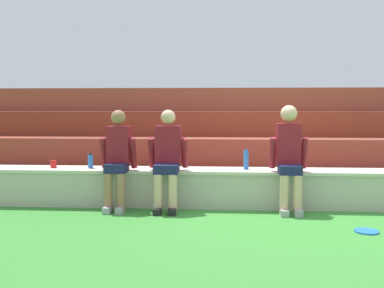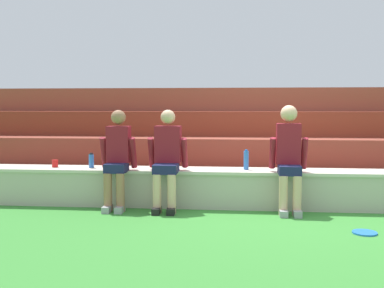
{
  "view_description": "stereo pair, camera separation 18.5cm",
  "coord_description": "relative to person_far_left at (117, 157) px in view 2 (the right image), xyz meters",
  "views": [
    {
      "loc": [
        -0.72,
        -6.06,
        1.38
      ],
      "look_at": [
        -1.14,
        0.25,
        0.85
      ],
      "focal_mm": 43.44,
      "sensor_mm": 36.0,
      "label": 1
    },
    {
      "loc": [
        -0.54,
        -6.04,
        1.38
      ],
      "look_at": [
        -1.14,
        0.25,
        0.85
      ],
      "focal_mm": 43.44,
      "sensor_mm": 36.0,
      "label": 2
    }
  ],
  "objects": [
    {
      "name": "water_bottle_near_left",
      "position": [
        -0.45,
        0.28,
        -0.09
      ],
      "size": [
        0.07,
        0.07,
        0.21
      ],
      "color": "blue",
      "rests_on": "stone_seating_wall"
    },
    {
      "name": "brick_bleachers",
      "position": [
        2.12,
        2.14,
        -0.06
      ],
      "size": [
        10.99,
        2.38,
        1.7
      ],
      "color": "brown",
      "rests_on": "ground"
    },
    {
      "name": "stone_seating_wall",
      "position": [
        2.12,
        0.28,
        -0.42
      ],
      "size": [
        8.25,
        0.54,
        0.51
      ],
      "color": "#B7AF9E",
      "rests_on": "ground"
    },
    {
      "name": "ground_plane",
      "position": [
        2.12,
        0.03,
        -0.69
      ],
      "size": [
        80.0,
        80.0,
        0.0
      ],
      "primitive_type": "plane",
      "color": "#388433"
    },
    {
      "name": "frisbee",
      "position": [
        2.97,
        -0.94,
        -0.69
      ],
      "size": [
        0.26,
        0.26,
        0.02
      ],
      "primitive_type": "cylinder",
      "color": "blue",
      "rests_on": "ground"
    },
    {
      "name": "plastic_cup_left_end",
      "position": [
        -0.98,
        0.29,
        -0.13
      ],
      "size": [
        0.08,
        0.08,
        0.1
      ],
      "primitive_type": "cylinder",
      "color": "red",
      "rests_on": "stone_seating_wall"
    },
    {
      "name": "person_far_left",
      "position": [
        0.0,
        0.0,
        0.0
      ],
      "size": [
        0.48,
        0.52,
        1.32
      ],
      "color": "#996B4C",
      "rests_on": "ground"
    },
    {
      "name": "person_center",
      "position": [
        2.25,
        0.02,
        0.04
      ],
      "size": [
        0.49,
        0.56,
        1.38
      ],
      "color": "#DBAD89",
      "rests_on": "ground"
    },
    {
      "name": "water_bottle_center_gap",
      "position": [
        1.71,
        0.31,
        -0.06
      ],
      "size": [
        0.07,
        0.07,
        0.27
      ],
      "color": "blue",
      "rests_on": "stone_seating_wall"
    },
    {
      "name": "person_left_of_center",
      "position": [
        0.66,
        0.02,
        0.01
      ],
      "size": [
        0.52,
        0.59,
        1.32
      ],
      "color": "#DBAD89",
      "rests_on": "ground"
    }
  ]
}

